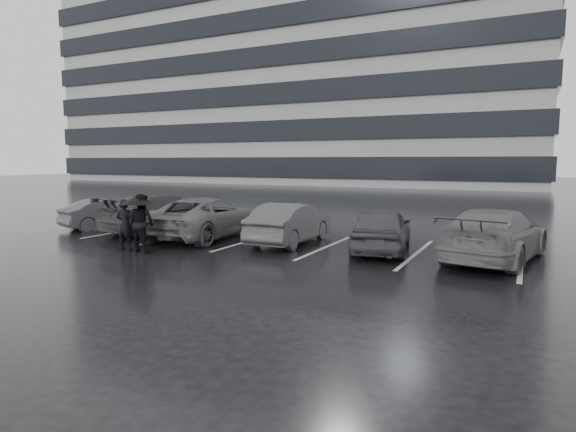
# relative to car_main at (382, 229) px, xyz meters

# --- Properties ---
(ground) EXTENTS (160.00, 160.00, 0.00)m
(ground) POSITION_rel_car_main_xyz_m (-2.37, -2.41, -0.68)
(ground) COLOR black
(ground) RESTS_ON ground
(office_building) EXTENTS (61.00, 26.00, 29.00)m
(office_building) POSITION_rel_car_main_xyz_m (-24.37, 45.59, 13.66)
(office_building) COLOR gray
(office_building) RESTS_ON ground
(car_main) EXTENTS (2.27, 4.19, 1.35)m
(car_main) POSITION_rel_car_main_xyz_m (0.00, 0.00, 0.00)
(car_main) COLOR black
(car_main) RESTS_ON ground
(car_west_a) EXTENTS (1.53, 4.12, 1.35)m
(car_west_a) POSITION_rel_car_main_xyz_m (-3.11, 0.07, -0.00)
(car_west_a) COLOR #2A2A2C
(car_west_a) RESTS_ON ground
(car_west_b) EXTENTS (2.80, 5.34, 1.44)m
(car_west_b) POSITION_rel_car_main_xyz_m (-6.36, -0.17, 0.04)
(car_west_b) COLOR #454547
(car_west_b) RESTS_ON ground
(car_west_c) EXTENTS (3.12, 5.45, 1.49)m
(car_west_c) POSITION_rel_car_main_xyz_m (-8.50, 0.16, 0.07)
(car_west_c) COLOR black
(car_west_c) RESTS_ON ground
(car_west_d) EXTENTS (2.27, 3.84, 1.19)m
(car_west_d) POSITION_rel_car_main_xyz_m (-11.43, 0.05, -0.08)
(car_west_d) COLOR #2A2A2C
(car_west_d) RESTS_ON ground
(car_east) EXTENTS (2.88, 5.27, 1.45)m
(car_east) POSITION_rel_car_main_xyz_m (3.13, 0.07, 0.05)
(car_east) COLOR #454547
(car_east) RESTS_ON ground
(pedestrian_left) EXTENTS (0.64, 0.49, 1.57)m
(pedestrian_left) POSITION_rel_car_main_xyz_m (-7.08, -3.31, 0.11)
(pedestrian_left) COLOR black
(pedestrian_left) RESTS_ON ground
(pedestrian_right) EXTENTS (0.90, 0.73, 1.75)m
(pedestrian_right) POSITION_rel_car_main_xyz_m (-6.47, -3.25, 0.20)
(pedestrian_right) COLOR black
(pedestrian_right) RESTS_ON ground
(umbrella) EXTENTS (1.02, 1.02, 1.73)m
(umbrella) POSITION_rel_car_main_xyz_m (-6.53, -3.32, 0.90)
(umbrella) COLOR black
(umbrella) RESTS_ON ground
(stall_stripes) EXTENTS (19.72, 5.00, 0.00)m
(stall_stripes) POSITION_rel_car_main_xyz_m (-3.17, 0.09, -0.68)
(stall_stripes) COLOR #B9B8BB
(stall_stripes) RESTS_ON ground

